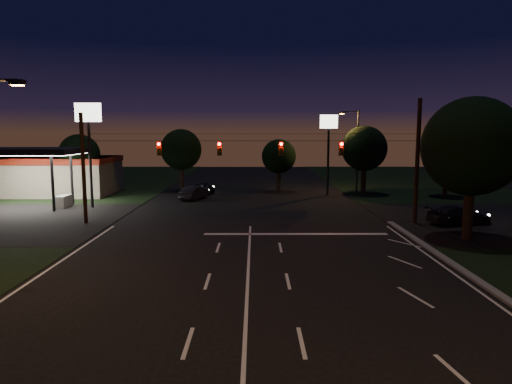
{
  "coord_description": "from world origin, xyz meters",
  "views": [
    {
      "loc": [
        0.32,
        -17.68,
        6.61
      ],
      "look_at": [
        0.39,
        9.81,
        3.0
      ],
      "focal_mm": 32.0,
      "sensor_mm": 36.0,
      "label": 1
    }
  ],
  "objects_px": {
    "car_oncoming_a": "(202,189)",
    "car_cross": "(459,215)",
    "utility_pole_right": "(414,223)",
    "tree_right_near": "(471,148)",
    "car_oncoming_b": "(194,193)"
  },
  "relations": [
    {
      "from": "utility_pole_right",
      "to": "car_cross",
      "type": "height_order",
      "value": "utility_pole_right"
    },
    {
      "from": "car_oncoming_a",
      "to": "car_oncoming_b",
      "type": "relative_size",
      "value": 1.05
    },
    {
      "from": "utility_pole_right",
      "to": "tree_right_near",
      "type": "relative_size",
      "value": 1.03
    },
    {
      "from": "car_oncoming_a",
      "to": "car_cross",
      "type": "height_order",
      "value": "car_oncoming_a"
    },
    {
      "from": "utility_pole_right",
      "to": "tree_right_near",
      "type": "bearing_deg",
      "value": -72.47
    },
    {
      "from": "utility_pole_right",
      "to": "car_oncoming_b",
      "type": "relative_size",
      "value": 2.19
    },
    {
      "from": "car_oncoming_a",
      "to": "car_cross",
      "type": "bearing_deg",
      "value": 154.97
    },
    {
      "from": "car_oncoming_a",
      "to": "car_cross",
      "type": "distance_m",
      "value": 25.4
    },
    {
      "from": "car_cross",
      "to": "car_oncoming_a",
      "type": "bearing_deg",
      "value": 39.01
    },
    {
      "from": "utility_pole_right",
      "to": "car_oncoming_a",
      "type": "xyz_separation_m",
      "value": [
        -17.21,
        14.91,
        0.73
      ]
    },
    {
      "from": "car_oncoming_a",
      "to": "car_cross",
      "type": "relative_size",
      "value": 0.92
    },
    {
      "from": "tree_right_near",
      "to": "car_oncoming_a",
      "type": "bearing_deg",
      "value": 133.49
    },
    {
      "from": "car_oncoming_a",
      "to": "car_oncoming_b",
      "type": "xyz_separation_m",
      "value": [
        -0.45,
        -2.9,
        -0.06
      ]
    },
    {
      "from": "tree_right_near",
      "to": "car_cross",
      "type": "height_order",
      "value": "tree_right_near"
    },
    {
      "from": "car_oncoming_a",
      "to": "tree_right_near",
      "type": "bearing_deg",
      "value": 145.55
    }
  ]
}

